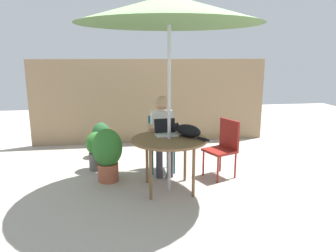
{
  "coord_description": "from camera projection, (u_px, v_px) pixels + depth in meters",
  "views": [
    {
      "loc": [
        -0.62,
        -4.09,
        1.83
      ],
      "look_at": [
        0.0,
        0.1,
        0.88
      ],
      "focal_mm": 34.23,
      "sensor_mm": 36.0,
      "label": 1
    }
  ],
  "objects": [
    {
      "name": "ground_plane",
      "position": [
        169.0,
        189.0,
        4.44
      ],
      "size": [
        14.0,
        14.0,
        0.0
      ],
      "primitive_type": "plane",
      "color": "#ADA399"
    },
    {
      "name": "fence_back",
      "position": [
        151.0,
        101.0,
        6.67
      ],
      "size": [
        4.87,
        0.08,
        1.74
      ],
      "primitive_type": "cube",
      "color": "#937756",
      "rests_on": "ground"
    },
    {
      "name": "patio_table",
      "position": [
        169.0,
        143.0,
        4.29
      ],
      "size": [
        1.01,
        1.01,
        0.73
      ],
      "color": "brown",
      "rests_on": "ground"
    },
    {
      "name": "patio_umbrella",
      "position": [
        169.0,
        10.0,
        3.92
      ],
      "size": [
        2.32,
        2.32,
        2.54
      ],
      "color": "#B7B7BC",
      "rests_on": "ground"
    },
    {
      "name": "chair_occupied",
      "position": [
        161.0,
        139.0,
        5.13
      ],
      "size": [
        0.4,
        0.4,
        0.87
      ],
      "color": "#1E606B",
      "rests_on": "ground"
    },
    {
      "name": "chair_empty",
      "position": [
        224.0,
        144.0,
        4.83
      ],
      "size": [
        0.53,
        0.53,
        0.87
      ],
      "color": "maroon",
      "rests_on": "ground"
    },
    {
      "name": "person_seated",
      "position": [
        163.0,
        131.0,
        4.94
      ],
      "size": [
        0.48,
        0.48,
        1.21
      ],
      "color": "white",
      "rests_on": "ground"
    },
    {
      "name": "laptop",
      "position": [
        166.0,
        130.0,
        4.49
      ],
      "size": [
        0.32,
        0.28,
        0.21
      ],
      "color": "silver",
      "rests_on": "patio_table"
    },
    {
      "name": "cat",
      "position": [
        187.0,
        131.0,
        4.37
      ],
      "size": [
        0.42,
        0.56,
        0.17
      ],
      "color": "black",
      "rests_on": "patio_table"
    },
    {
      "name": "potted_plant_near_fence",
      "position": [
        97.0,
        149.0,
        5.13
      ],
      "size": [
        0.33,
        0.33,
        0.63
      ],
      "color": "#595654",
      "rests_on": "ground"
    },
    {
      "name": "potted_plant_by_chair",
      "position": [
        101.0,
        139.0,
        5.82
      ],
      "size": [
        0.33,
        0.33,
        0.63
      ],
      "color": "#595654",
      "rests_on": "ground"
    },
    {
      "name": "potted_plant_corner",
      "position": [
        107.0,
        152.0,
        4.65
      ],
      "size": [
        0.44,
        0.44,
        0.79
      ],
      "color": "#9E5138",
      "rests_on": "ground"
    }
  ]
}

